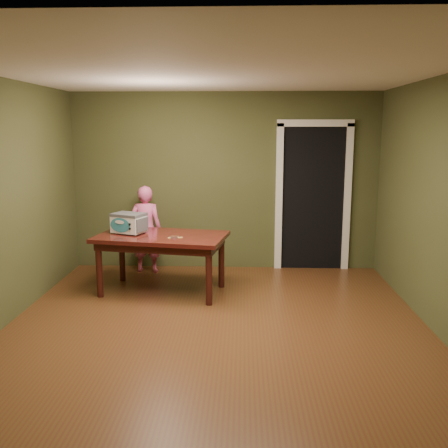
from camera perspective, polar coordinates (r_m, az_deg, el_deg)
name	(u,v)px	position (r m, az deg, el deg)	size (l,w,h in m)	color
floor	(216,332)	(5.27, -0.93, -12.26)	(5.00, 5.00, 0.00)	#513317
room_shell	(215,167)	(4.87, -0.99, 6.57)	(4.52, 5.02, 2.61)	#414826
doorway	(310,196)	(7.76, 9.82, 3.16)	(1.10, 0.66, 2.25)	black
dining_table	(162,243)	(6.37, -7.14, -2.13)	(1.73, 1.16, 0.75)	#350F0C
toy_oven	(129,222)	(6.49, -10.84, 0.18)	(0.49, 0.41, 0.26)	#4C4F54
baking_pan	(174,237)	(6.16, -5.74, -1.48)	(0.10, 0.10, 0.02)	silver
spatula	(175,238)	(6.16, -5.59, -1.56)	(0.18, 0.03, 0.01)	#D3C25B
child	(146,229)	(7.32, -8.91, -0.59)	(0.46, 0.30, 1.27)	pink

